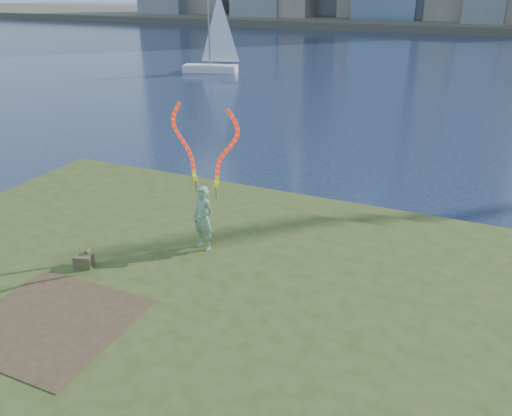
% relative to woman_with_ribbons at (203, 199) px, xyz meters
% --- Properties ---
extents(ground, '(320.00, 320.00, 0.00)m').
position_rel_woman_with_ribbons_xyz_m(ground, '(0.79, -0.87, -2.20)').
color(ground, '#192640').
rests_on(ground, ground).
extents(grassy_knoll, '(20.00, 18.00, 0.80)m').
position_rel_woman_with_ribbons_xyz_m(grassy_knoll, '(0.79, -3.17, -1.86)').
color(grassy_knoll, '#3A4A1A').
rests_on(grassy_knoll, ground).
extents(dirt_patch, '(3.20, 3.00, 0.02)m').
position_rel_woman_with_ribbons_xyz_m(dirt_patch, '(-1.41, -4.07, -1.39)').
color(dirt_patch, '#47331E').
rests_on(dirt_patch, grassy_knoll).
extents(far_shore, '(320.00, 40.00, 1.20)m').
position_rel_woman_with_ribbons_xyz_m(far_shore, '(0.79, 94.13, -1.60)').
color(far_shore, '#4D4838').
rests_on(far_shore, ground).
extents(woman_with_ribbons, '(2.03, 0.65, 4.10)m').
position_rel_woman_with_ribbons_xyz_m(woman_with_ribbons, '(0.00, 0.00, 0.00)').
color(woman_with_ribbons, '#156522').
rests_on(woman_with_ribbons, grassy_knoll).
extents(canvas_bag, '(0.50, 0.56, 0.41)m').
position_rel_woman_with_ribbons_xyz_m(canvas_bag, '(-2.26, -2.04, -1.23)').
color(canvas_bag, '#4D4829').
rests_on(canvas_bag, grassy_knoll).
extents(sailboat, '(5.01, 2.63, 7.55)m').
position_rel_woman_with_ribbons_xyz_m(sailboat, '(-15.57, 29.42, -0.90)').
color(sailboat, white).
rests_on(sailboat, ground).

